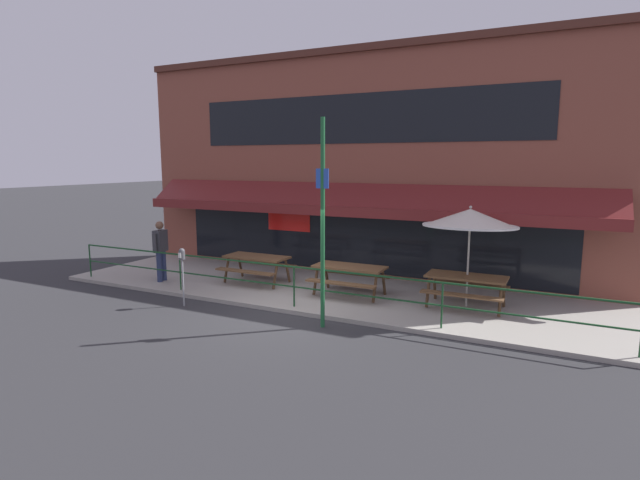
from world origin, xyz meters
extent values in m
plane|color=#2D2D30|center=(0.00, 0.00, 0.00)|extent=(120.00, 120.00, 0.00)
cube|color=#9E998E|center=(0.00, 2.00, 0.05)|extent=(15.00, 4.00, 0.10)
cube|color=brown|center=(0.00, 4.25, 3.25)|extent=(15.00, 0.50, 6.51)
cube|color=black|center=(0.00, 3.99, 4.68)|extent=(10.50, 0.02, 1.40)
cube|color=#522A21|center=(0.00, 4.19, 6.61)|extent=(15.00, 0.62, 0.20)
cube|color=black|center=(0.00, 3.99, 1.35)|extent=(12.00, 0.02, 2.30)
cube|color=red|center=(-2.25, 3.97, 1.65)|extent=(1.50, 0.02, 0.70)
cube|color=maroon|center=(0.00, 3.45, 2.50)|extent=(13.80, 0.92, 0.70)
cube|color=maroon|center=(0.00, 2.94, 2.10)|extent=(13.80, 0.08, 0.28)
cylinder|color=#194723|center=(-6.90, 0.30, 0.57)|extent=(0.04, 0.04, 0.95)
cylinder|color=#194723|center=(-3.45, 0.30, 0.57)|extent=(0.04, 0.04, 0.95)
cylinder|color=#194723|center=(0.00, 0.30, 0.57)|extent=(0.04, 0.04, 0.95)
cylinder|color=#194723|center=(3.45, 0.30, 0.57)|extent=(0.04, 0.04, 0.95)
cube|color=#194723|center=(0.00, 0.30, 1.05)|extent=(13.80, 0.04, 0.04)
cube|color=#194723|center=(0.00, 0.30, 0.57)|extent=(13.80, 0.03, 0.03)
cube|color=brown|center=(-2.06, 1.85, 0.84)|extent=(1.80, 0.80, 0.05)
cube|color=brown|center=(-2.06, 1.27, 0.54)|extent=(1.80, 0.26, 0.04)
cube|color=brown|center=(-2.06, 2.43, 0.54)|extent=(1.80, 0.26, 0.04)
cylinder|color=#48311E|center=(-1.26, 1.53, 0.47)|extent=(0.07, 0.30, 0.73)
cylinder|color=#48311E|center=(-1.26, 2.16, 0.47)|extent=(0.07, 0.30, 0.73)
cylinder|color=#48311E|center=(-2.86, 1.53, 0.47)|extent=(0.07, 0.30, 0.73)
cylinder|color=#48311E|center=(-2.86, 2.16, 0.47)|extent=(0.07, 0.30, 0.73)
cube|color=brown|center=(0.78, 1.78, 0.84)|extent=(1.80, 0.80, 0.05)
cube|color=brown|center=(0.78, 1.20, 0.54)|extent=(1.80, 0.26, 0.04)
cube|color=brown|center=(0.78, 2.36, 0.54)|extent=(1.80, 0.26, 0.04)
cylinder|color=#48311E|center=(1.58, 1.46, 0.47)|extent=(0.07, 0.30, 0.73)
cylinder|color=#48311E|center=(1.58, 2.10, 0.47)|extent=(0.07, 0.30, 0.73)
cylinder|color=#48311E|center=(-0.02, 1.46, 0.47)|extent=(0.07, 0.30, 0.73)
cylinder|color=#48311E|center=(-0.02, 2.10, 0.47)|extent=(0.07, 0.30, 0.73)
cube|color=brown|center=(3.62, 1.99, 0.84)|extent=(1.80, 0.80, 0.05)
cube|color=brown|center=(3.62, 1.41, 0.54)|extent=(1.80, 0.26, 0.04)
cube|color=brown|center=(3.62, 2.57, 0.54)|extent=(1.80, 0.26, 0.04)
cylinder|color=#48311E|center=(4.42, 1.67, 0.47)|extent=(0.07, 0.30, 0.73)
cylinder|color=#48311E|center=(4.42, 2.30, 0.47)|extent=(0.07, 0.30, 0.73)
cylinder|color=#48311E|center=(2.82, 1.67, 0.47)|extent=(0.07, 0.30, 0.73)
cylinder|color=#48311E|center=(2.82, 2.30, 0.47)|extent=(0.07, 0.30, 0.73)
cylinder|color=#B7B2A8|center=(3.62, 2.12, 1.25)|extent=(0.04, 0.04, 2.30)
cone|color=silver|center=(3.62, 2.12, 2.20)|extent=(2.10, 2.11, 0.48)
cylinder|color=white|center=(3.62, 2.12, 2.01)|extent=(2.14, 2.14, 0.12)
sphere|color=#B7B2A8|center=(3.62, 2.12, 2.44)|extent=(0.07, 0.07, 0.07)
cylinder|color=navy|center=(-4.63, 0.92, 0.53)|extent=(0.15, 0.15, 0.86)
cylinder|color=navy|center=(-4.60, 0.73, 0.53)|extent=(0.15, 0.15, 0.86)
cube|color=#38383D|center=(-4.62, 0.83, 1.26)|extent=(0.30, 0.43, 0.60)
cylinder|color=#38383D|center=(-4.66, 1.08, 1.23)|extent=(0.10, 0.10, 0.54)
cylinder|color=#38383D|center=(-4.58, 0.57, 1.23)|extent=(0.10, 0.10, 0.54)
sphere|color=brown|center=(-4.62, 0.83, 1.70)|extent=(0.22, 0.22, 0.22)
cylinder|color=gray|center=(-2.59, -0.56, 0.57)|extent=(0.04, 0.04, 1.15)
cylinder|color=#4C4C51|center=(-2.59, -0.56, 1.25)|extent=(0.15, 0.15, 0.20)
sphere|color=#4C4C51|center=(-2.59, -0.56, 1.35)|extent=(0.14, 0.14, 0.14)
cube|color=silver|center=(-2.59, -0.64, 1.26)|extent=(0.08, 0.01, 0.13)
cylinder|color=#1E6033|center=(1.11, -0.45, 2.17)|extent=(0.09, 0.09, 4.35)
cube|color=blue|center=(1.11, -0.47, 3.13)|extent=(0.28, 0.02, 0.40)
camera|label=1|loc=(5.60, -9.57, 3.48)|focal=28.00mm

